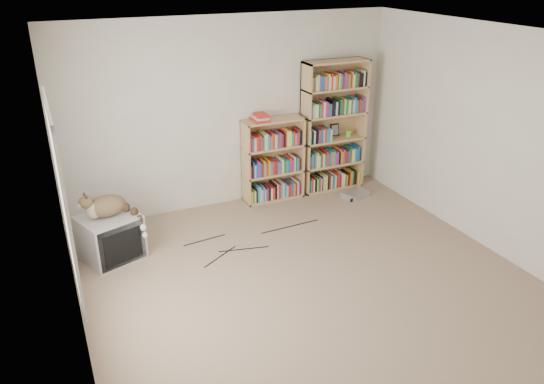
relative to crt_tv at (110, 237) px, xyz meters
name	(u,v)px	position (x,y,z in m)	size (l,w,h in m)	color
floor	(321,294)	(1.80, -1.61, -0.26)	(4.50, 5.00, 0.01)	tan
wall_back	(231,114)	(1.80, 0.89, 0.99)	(4.50, 0.02, 2.50)	silver
wall_left	(67,227)	(-0.45, -1.61, 0.99)	(0.02, 5.00, 2.50)	silver
wall_right	(508,147)	(4.05, -1.61, 0.99)	(0.02, 5.00, 2.50)	silver
ceiling	(332,40)	(1.80, -1.61, 2.24)	(4.50, 5.00, 0.02)	white
window	(63,199)	(-0.44, -1.41, 1.14)	(0.02, 1.22, 1.52)	white
crt_tv	(110,237)	(0.00, 0.00, 0.00)	(0.74, 0.71, 0.52)	#ADADAF
cat	(112,209)	(0.05, -0.01, 0.35)	(0.67, 0.47, 0.52)	#362916
bookcase_tall	(333,130)	(3.27, 0.75, 0.62)	(0.93, 0.30, 1.86)	#A67D53
bookcase_short	(273,163)	(2.33, 0.75, 0.27)	(0.84, 0.30, 1.15)	#A67D53
book_stack	(260,117)	(2.15, 0.75, 0.94)	(0.21, 0.27, 0.09)	red
green_mug	(348,133)	(3.52, 0.73, 0.54)	(0.08, 0.08, 0.09)	#5DCC3A
framed_print	(334,130)	(3.35, 0.83, 0.59)	(0.13, 0.01, 0.18)	black
dvd_player	(355,194)	(3.42, 0.29, -0.22)	(0.36, 0.26, 0.08)	#BCBDC2
wall_outlet	(66,227)	(-0.44, 0.34, 0.06)	(0.01, 0.08, 0.13)	silver
floor_cables	(251,238)	(1.59, -0.24, -0.25)	(1.20, 0.70, 0.01)	black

